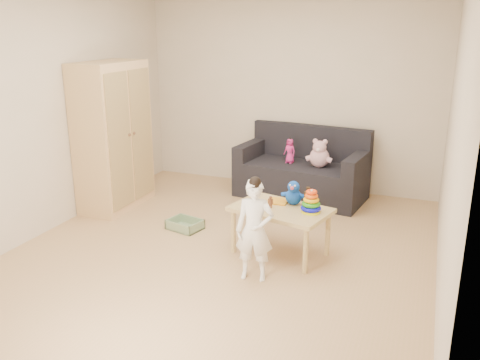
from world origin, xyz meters
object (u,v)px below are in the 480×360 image
at_px(play_table, 280,231).
at_px(toddler, 255,231).
at_px(sofa, 301,180).
at_px(wardrobe, 113,136).

distance_m(play_table, toddler, 0.60).
bearing_deg(sofa, toddler, -77.99).
xyz_separation_m(wardrobe, toddler, (2.22, -1.18, -0.43)).
height_order(sofa, toddler, toddler).
xyz_separation_m(sofa, toddler, (0.18, -2.31, 0.22)).
height_order(wardrobe, play_table, wardrobe).
relative_size(sofa, toddler, 1.81).
xyz_separation_m(wardrobe, play_table, (2.29, -0.61, -0.64)).
height_order(sofa, play_table, play_table).
height_order(wardrobe, toddler, wardrobe).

